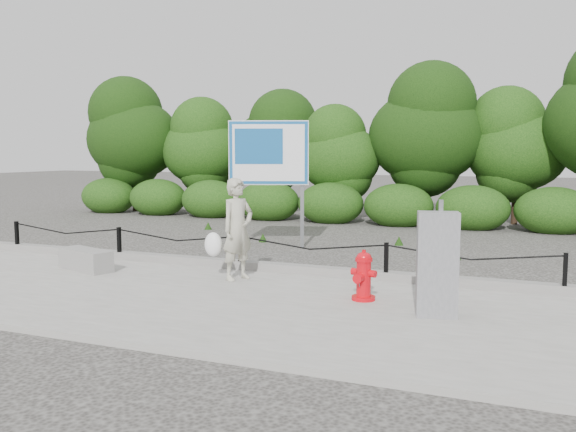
% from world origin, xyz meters
% --- Properties ---
extents(ground, '(90.00, 90.00, 0.00)m').
position_xyz_m(ground, '(0.00, 0.00, 0.00)').
color(ground, '#2D2B28').
rests_on(ground, ground).
extents(sidewalk, '(14.00, 4.00, 0.08)m').
position_xyz_m(sidewalk, '(0.00, -2.00, 0.04)').
color(sidewalk, gray).
rests_on(sidewalk, ground).
extents(curb, '(14.00, 0.22, 0.14)m').
position_xyz_m(curb, '(0.00, 0.05, 0.15)').
color(curb, slate).
rests_on(curb, sidewalk).
extents(chain_barrier, '(10.06, 0.06, 0.60)m').
position_xyz_m(chain_barrier, '(0.00, 0.00, 0.46)').
color(chain_barrier, black).
rests_on(chain_barrier, sidewalk).
extents(treeline, '(20.28, 3.70, 5.08)m').
position_xyz_m(treeline, '(0.36, 8.90, 2.58)').
color(treeline, black).
rests_on(treeline, ground).
extents(fire_hydrant, '(0.38, 0.39, 0.68)m').
position_xyz_m(fire_hydrant, '(2.50, -1.30, 0.40)').
color(fire_hydrant, red).
rests_on(fire_hydrant, sidewalk).
extents(pedestrian, '(0.78, 0.68, 1.58)m').
position_xyz_m(pedestrian, '(0.31, -0.75, 0.85)').
color(pedestrian, '#A9A691').
rests_on(pedestrian, sidewalk).
extents(concrete_block, '(1.16, 0.71, 0.35)m').
position_xyz_m(concrete_block, '(-2.38, -1.04, 0.26)').
color(concrete_block, gray).
rests_on(concrete_block, sidewalk).
extents(utility_cabinet, '(0.54, 0.40, 1.40)m').
position_xyz_m(utility_cabinet, '(3.53, -1.74, 0.72)').
color(utility_cabinet, gray).
rests_on(utility_cabinet, sidewalk).
extents(advertising_sign, '(1.61, 0.67, 2.72)m').
position_xyz_m(advertising_sign, '(-0.72, 2.75, 1.92)').
color(advertising_sign, slate).
rests_on(advertising_sign, ground).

